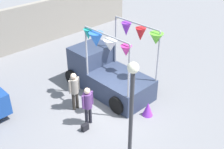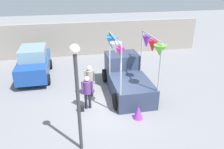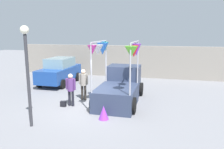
% 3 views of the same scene
% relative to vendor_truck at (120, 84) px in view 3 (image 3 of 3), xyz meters
% --- Properties ---
extents(ground_plane, '(60.00, 60.00, 0.00)m').
position_rel_vendor_truck_xyz_m(ground_plane, '(-1.18, -1.36, -0.92)').
color(ground_plane, slate).
extents(vendor_truck, '(2.54, 4.18, 3.27)m').
position_rel_vendor_truck_xyz_m(vendor_truck, '(0.00, 0.00, 0.00)').
color(vendor_truck, '#2D3851').
rests_on(vendor_truck, ground).
extents(parked_car, '(1.88, 4.00, 1.88)m').
position_rel_vendor_truck_xyz_m(parked_car, '(-5.08, 2.88, 0.03)').
color(parked_car, navy).
rests_on(parked_car, ground).
extents(person_customer, '(0.53, 0.34, 1.66)m').
position_rel_vendor_truck_xyz_m(person_customer, '(-2.24, -1.42, 0.08)').
color(person_customer, black).
rests_on(person_customer, ground).
extents(person_vendor, '(0.53, 0.34, 1.71)m').
position_rel_vendor_truck_xyz_m(person_vendor, '(-2.00, -0.30, 0.12)').
color(person_vendor, '#2D2823').
rests_on(person_vendor, ground).
extents(handbag, '(0.28, 0.16, 0.28)m').
position_rel_vendor_truck_xyz_m(handbag, '(-2.59, -1.62, -0.78)').
color(handbag, black).
rests_on(handbag, ground).
extents(street_lamp, '(0.32, 0.32, 3.93)m').
position_rel_vendor_truck_xyz_m(street_lamp, '(-2.77, -4.06, 1.65)').
color(street_lamp, '#333338').
rests_on(street_lamp, ground).
extents(brick_boundary_wall, '(18.00, 0.36, 2.60)m').
position_rel_vendor_truck_xyz_m(brick_boundary_wall, '(-1.18, 6.64, 0.38)').
color(brick_boundary_wall, gray).
rests_on(brick_boundary_wall, ground).
extents(folded_kite_bundle_violet, '(0.62, 0.62, 0.60)m').
position_rel_vendor_truck_xyz_m(folded_kite_bundle_violet, '(-0.17, -2.70, -0.62)').
color(folded_kite_bundle_violet, purple).
rests_on(folded_kite_bundle_violet, ground).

